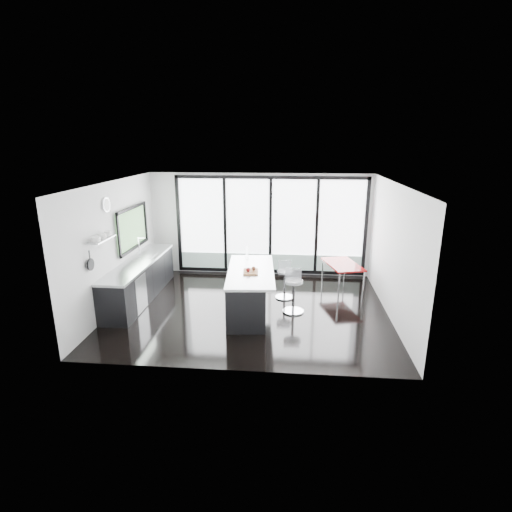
# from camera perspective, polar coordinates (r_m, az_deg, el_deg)

# --- Properties ---
(floor) EXTENTS (6.00, 5.00, 0.00)m
(floor) POSITION_cam_1_polar(r_m,az_deg,el_deg) (9.02, -0.81, -7.55)
(floor) COLOR black
(floor) RESTS_ON ground
(ceiling) EXTENTS (6.00, 5.00, 0.00)m
(ceiling) POSITION_cam_1_polar(r_m,az_deg,el_deg) (8.30, -0.89, 10.43)
(ceiling) COLOR white
(ceiling) RESTS_ON wall_back
(wall_back) EXTENTS (6.00, 0.09, 2.80)m
(wall_back) POSITION_cam_1_polar(r_m,az_deg,el_deg) (10.95, 1.93, 3.75)
(wall_back) COLOR silver
(wall_back) RESTS_ON ground
(wall_front) EXTENTS (6.00, 0.00, 2.80)m
(wall_front) POSITION_cam_1_polar(r_m,az_deg,el_deg) (6.20, -3.29, -4.98)
(wall_front) COLOR silver
(wall_front) RESTS_ON ground
(wall_left) EXTENTS (0.26, 5.00, 2.80)m
(wall_left) POSITION_cam_1_polar(r_m,az_deg,el_deg) (9.54, -18.75, 2.80)
(wall_left) COLOR silver
(wall_left) RESTS_ON ground
(wall_right) EXTENTS (0.00, 5.00, 2.80)m
(wall_right) POSITION_cam_1_polar(r_m,az_deg,el_deg) (8.77, 19.04, 0.54)
(wall_right) COLOR silver
(wall_right) RESTS_ON ground
(counter_cabinets) EXTENTS (0.69, 3.24, 1.36)m
(counter_cabinets) POSITION_cam_1_polar(r_m,az_deg,el_deg) (9.84, -16.27, -3.27)
(counter_cabinets) COLOR black
(counter_cabinets) RESTS_ON floor
(island) EXTENTS (1.18, 2.41, 1.24)m
(island) POSITION_cam_1_polar(r_m,az_deg,el_deg) (8.74, -1.24, -4.93)
(island) COLOR black
(island) RESTS_ON floor
(bar_stool_near) EXTENTS (0.51, 0.51, 0.74)m
(bar_stool_near) POSITION_cam_1_polar(r_m,az_deg,el_deg) (8.77, 5.37, -5.73)
(bar_stool_near) COLOR silver
(bar_stool_near) RESTS_ON floor
(bar_stool_far) EXTENTS (0.47, 0.47, 0.69)m
(bar_stool_far) POSITION_cam_1_polar(r_m,az_deg,el_deg) (9.53, 4.11, -4.04)
(bar_stool_far) COLOR silver
(bar_stool_far) RESTS_ON floor
(red_table) EXTENTS (1.03, 1.40, 0.67)m
(red_table) POSITION_cam_1_polar(r_m,az_deg,el_deg) (10.29, 12.18, -2.86)
(red_table) COLOR maroon
(red_table) RESTS_ON floor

